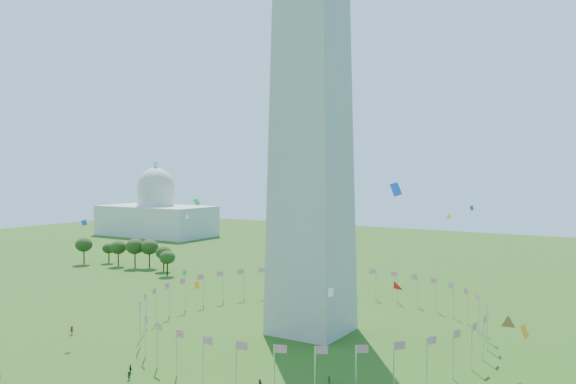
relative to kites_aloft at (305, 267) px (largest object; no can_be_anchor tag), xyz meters
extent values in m
cylinder|color=silver|center=(29.63, 21.12, -15.13)|extent=(0.24, 0.24, 9.00)
cylinder|color=silver|center=(29.02, 28.07, -15.13)|extent=(0.24, 0.24, 9.00)
cylinder|color=silver|center=(27.21, 34.81, -15.13)|extent=(0.24, 0.24, 9.00)
cylinder|color=silver|center=(24.27, 41.12, -15.13)|extent=(0.24, 0.24, 9.00)
cylinder|color=silver|center=(20.27, 46.84, -15.13)|extent=(0.24, 0.24, 9.00)
cylinder|color=silver|center=(15.34, 51.77, -15.13)|extent=(0.24, 0.24, 9.00)
cylinder|color=silver|center=(9.63, 55.77, -15.13)|extent=(0.24, 0.24, 9.00)
cylinder|color=silver|center=(3.31, 58.71, -15.13)|extent=(0.24, 0.24, 9.00)
cylinder|color=silver|center=(-3.43, 60.52, -15.13)|extent=(0.24, 0.24, 9.00)
cylinder|color=silver|center=(-10.37, 61.12, -15.13)|extent=(0.24, 0.24, 9.00)
cylinder|color=silver|center=(-17.32, 60.52, -15.13)|extent=(0.24, 0.24, 9.00)
cylinder|color=silver|center=(-24.05, 58.71, -15.13)|extent=(0.24, 0.24, 9.00)
cylinder|color=silver|center=(-30.37, 55.77, -15.13)|extent=(0.24, 0.24, 9.00)
cylinder|color=silver|center=(-36.08, 51.77, -15.13)|extent=(0.24, 0.24, 9.00)
cylinder|color=silver|center=(-41.01, 46.84, -15.13)|extent=(0.24, 0.24, 9.00)
cylinder|color=silver|center=(-45.01, 41.12, -15.13)|extent=(0.24, 0.24, 9.00)
cylinder|color=silver|center=(-47.96, 34.81, -15.13)|extent=(0.24, 0.24, 9.00)
cylinder|color=silver|center=(-49.77, 28.07, -15.13)|extent=(0.24, 0.24, 9.00)
cylinder|color=silver|center=(-50.37, 21.12, -15.13)|extent=(0.24, 0.24, 9.00)
cylinder|color=silver|center=(-49.77, 14.18, -15.13)|extent=(0.24, 0.24, 9.00)
cylinder|color=silver|center=(-47.96, 7.44, -15.13)|extent=(0.24, 0.24, 9.00)
cylinder|color=silver|center=(-45.01, 1.12, -15.13)|extent=(0.24, 0.24, 9.00)
cylinder|color=silver|center=(-41.01, -4.59, -15.13)|extent=(0.24, 0.24, 9.00)
cylinder|color=silver|center=(-36.08, -9.52, -15.13)|extent=(0.24, 0.24, 9.00)
cylinder|color=silver|center=(-30.37, -13.52, -15.13)|extent=(0.24, 0.24, 9.00)
cylinder|color=silver|center=(-24.05, -16.46, -15.13)|extent=(0.24, 0.24, 9.00)
cylinder|color=silver|center=(-17.32, -18.27, -15.13)|extent=(0.24, 0.24, 9.00)
cylinder|color=silver|center=(-10.37, -18.88, -15.13)|extent=(0.24, 0.24, 9.00)
cylinder|color=silver|center=(-3.43, -18.27, -15.13)|extent=(0.24, 0.24, 9.00)
cylinder|color=silver|center=(3.31, -16.46, -15.13)|extent=(0.24, 0.24, 9.00)
cylinder|color=silver|center=(9.63, -13.52, -15.13)|extent=(0.24, 0.24, 9.00)
cylinder|color=silver|center=(15.34, -9.52, -15.13)|extent=(0.24, 0.24, 9.00)
cylinder|color=silver|center=(20.27, -4.59, -15.13)|extent=(0.24, 0.24, 9.00)
cylinder|color=silver|center=(24.27, 1.12, -15.13)|extent=(0.24, 0.24, 9.00)
cylinder|color=silver|center=(27.21, 7.44, -15.13)|extent=(0.24, 0.24, 9.00)
cylinder|color=silver|center=(29.02, 14.18, -15.13)|extent=(0.24, 0.24, 9.00)
imported|color=#1D2244|center=(-25.95, -21.62, -18.75)|extent=(1.16, 0.88, 1.77)
imported|color=#173922|center=(-23.72, -24.17, -18.82)|extent=(0.74, 0.88, 1.62)
imported|color=#194028|center=(8.76, -6.74, -18.85)|extent=(1.16, 0.98, 1.56)
imported|color=maroon|center=(-57.34, -10.71, -18.63)|extent=(1.25, 1.50, 2.02)
plane|color=red|center=(19.51, -1.34, -1.60)|extent=(2.02, 2.06, 2.38)
plane|color=blue|center=(27.66, -23.87, 16.40)|extent=(1.30, 1.84, 2.09)
plane|color=blue|center=(-57.19, -6.96, 6.58)|extent=(0.65, 1.64, 1.68)
plane|color=white|center=(-64.04, 37.25, 4.68)|extent=(0.52, 1.91, 1.84)
plane|color=green|center=(-35.86, 4.67, -5.28)|extent=(1.25, 0.75, 1.34)
plane|color=green|center=(-23.93, -4.62, 12.36)|extent=(1.69, 1.15, 1.59)
plane|color=blue|center=(25.61, 27.15, 11.00)|extent=(0.84, 0.98, 1.29)
plane|color=orange|center=(44.71, -28.30, 0.67)|extent=(0.66, 1.67, 1.55)
plane|color=green|center=(10.40, -12.62, -4.61)|extent=(1.38, 1.34, 1.61)
plane|color=white|center=(1.71, 7.65, -6.31)|extent=(1.74, 1.04, 1.95)
plane|color=orange|center=(-54.08, 30.19, -14.63)|extent=(1.25, 1.82, 1.96)
plane|color=yellow|center=(23.83, 15.97, 9.84)|extent=(1.10, 0.06, 1.10)
plane|color=red|center=(40.29, -13.02, -2.52)|extent=(1.81, 0.24, 1.82)
ellipsoid|color=#2F4F1A|center=(-139.59, 58.19, -14.22)|extent=(6.93, 6.93, 10.82)
ellipsoid|color=#2F4F1A|center=(-133.22, 65.80, -15.49)|extent=(5.30, 5.30, 8.28)
ellipsoid|color=#2F4F1A|center=(-123.47, 62.19, -14.51)|extent=(6.56, 6.56, 10.25)
ellipsoid|color=#2F4F1A|center=(-114.39, 62.74, -13.86)|extent=(7.38, 7.38, 11.54)
ellipsoid|color=#2F4F1A|center=(-109.26, 65.53, -14.01)|extent=(7.19, 7.19, 11.24)
ellipsoid|color=#2F4F1A|center=(-99.38, 63.34, -14.88)|extent=(6.09, 6.09, 9.52)
ellipsoid|color=#2F4F1A|center=(-91.19, 56.75, -15.06)|extent=(5.85, 5.85, 9.14)
camera|label=1|loc=(54.66, -95.81, 18.71)|focal=35.00mm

